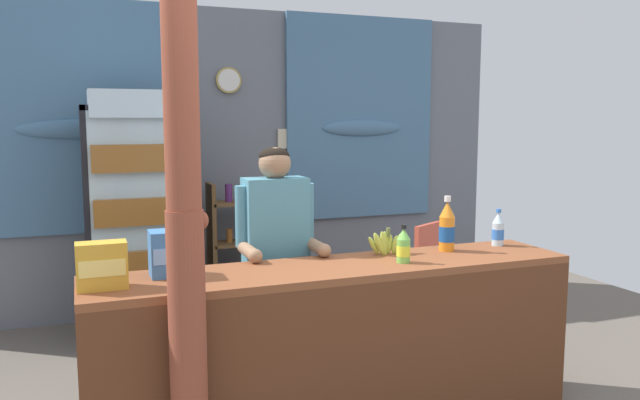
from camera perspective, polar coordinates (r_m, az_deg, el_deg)
The scene contains 14 objects.
ground_plane at distance 4.33m, azimuth -1.83°, elevation -15.82°, with size 7.60×7.60×0.00m, color #665B51.
back_wall_curtained at distance 5.72m, azimuth -8.06°, elevation 4.11°, with size 5.21×0.22×2.67m.
stall_counter at distance 3.39m, azimuth 2.45°, elevation -12.33°, with size 2.65×0.53×0.93m.
timber_post at distance 2.74m, azimuth -12.25°, elevation -2.03°, with size 0.19×0.16×2.64m.
drink_fridge at distance 5.00m, azimuth -16.48°, elevation -0.50°, with size 0.74×0.64×1.92m.
bottle_shelf_rack at distance 5.47m, azimuth -7.57°, elevation -4.27°, with size 0.48×0.28×1.17m.
plastic_lawn_chair at distance 5.32m, azimuth 8.69°, elevation -5.89°, with size 0.60×0.60×0.86m.
shopkeeper at distance 3.74m, azimuth -4.04°, elevation -4.11°, with size 0.48×0.42×1.54m.
soda_bottle_orange_soda at distance 3.79m, azimuth 11.50°, elevation -2.49°, with size 0.09×0.09×0.33m.
soda_bottle_lime_soda at distance 3.45m, azimuth 7.62°, elevation -4.23°, with size 0.08×0.08×0.21m.
soda_bottle_water at distance 4.03m, azimuth 15.92°, elevation -2.65°, with size 0.07×0.07×0.23m.
snack_box_biscuit at distance 3.22m, azimuth -13.81°, elevation -4.73°, with size 0.16×0.16×0.23m.
snack_box_choco_powder at distance 3.06m, azimuth -19.28°, elevation -5.67°, with size 0.23×0.12×0.22m.
banana_bunch at distance 3.65m, azimuth 6.27°, elevation -4.00°, with size 0.27×0.06×0.16m.
Camera 1 is at (-1.32, -2.59, 1.70)m, focal length 35.09 mm.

